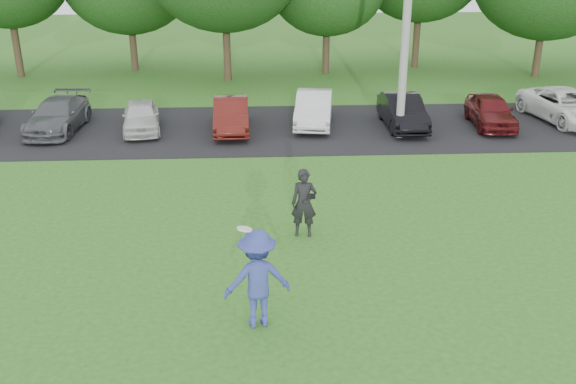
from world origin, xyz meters
The scene contains 5 objects.
ground centered at (0.00, 0.00, 0.00)m, with size 100.00×100.00×0.00m, color #2C621C.
parking_lot centered at (0.00, 13.00, 0.01)m, with size 32.00×6.50×0.03m, color black.
frisbee_player centered at (-0.73, 0.20, 0.95)m, with size 1.34×0.93×2.08m.
camera_bystander centered at (0.40, 3.93, 0.83)m, with size 0.65×0.47×1.67m.
parked_cars centered at (0.50, 13.02, 0.62)m, with size 30.54×5.05×1.25m.
Camera 1 is at (-0.73, -9.98, 6.77)m, focal length 40.00 mm.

